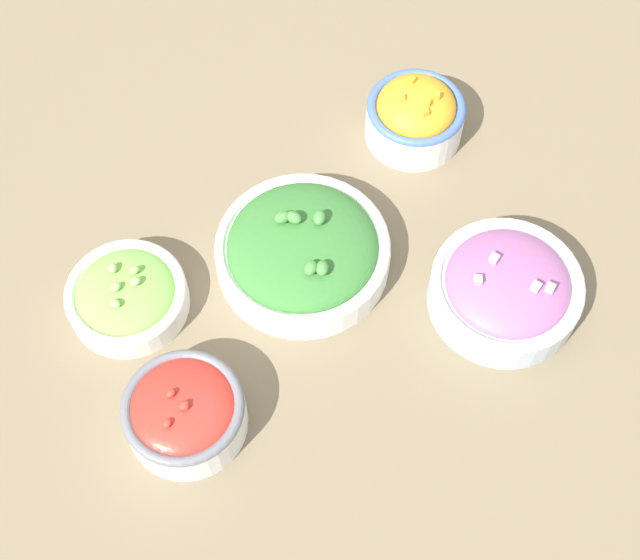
{
  "coord_description": "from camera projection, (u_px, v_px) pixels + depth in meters",
  "views": [
    {
      "loc": [
        0.22,
        0.45,
        0.92
      ],
      "look_at": [
        0.0,
        0.0,
        0.03
      ],
      "focal_mm": 50.0,
      "sensor_mm": 36.0,
      "label": 1
    }
  ],
  "objects": [
    {
      "name": "bowl_broccoli",
      "position": [
        302.0,
        250.0,
        1.04
      ],
      "size": [
        0.21,
        0.21,
        0.08
      ],
      "color": "white",
      "rests_on": "ground_plane"
    },
    {
      "name": "bowl_lettuce",
      "position": [
        127.0,
        295.0,
        1.02
      ],
      "size": [
        0.14,
        0.14,
        0.06
      ],
      "color": "silver",
      "rests_on": "ground_plane"
    },
    {
      "name": "bowl_squash",
      "position": [
        415.0,
        114.0,
        1.13
      ],
      "size": [
        0.13,
        0.13,
        0.09
      ],
      "color": "white",
      "rests_on": "ground_plane"
    },
    {
      "name": "bowl_cherry_tomatoes",
      "position": [
        184.0,
        412.0,
        0.94
      ],
      "size": [
        0.13,
        0.13,
        0.07
      ],
      "color": "white",
      "rests_on": "ground_plane"
    },
    {
      "name": "ground_plane",
      "position": [
        320.0,
        292.0,
        1.05
      ],
      "size": [
        3.0,
        3.0,
        0.0
      ],
      "primitive_type": "plane",
      "color": "#75664C"
    },
    {
      "name": "bowl_red_onion",
      "position": [
        506.0,
        288.0,
        1.01
      ],
      "size": [
        0.17,
        0.17,
        0.07
      ],
      "color": "#B2C1CC",
      "rests_on": "ground_plane"
    }
  ]
}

